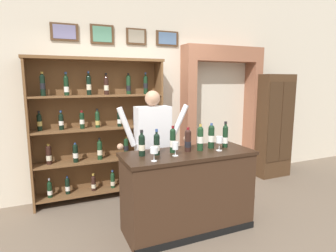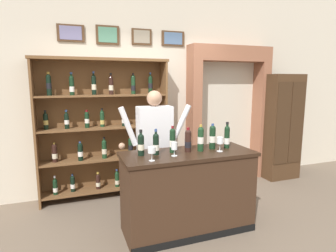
{
  "view_description": "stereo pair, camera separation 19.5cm",
  "coord_description": "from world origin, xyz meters",
  "px_view_note": "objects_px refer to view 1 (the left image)",
  "views": [
    {
      "loc": [
        -1.3,
        -2.79,
        1.78
      ],
      "look_at": [
        -0.04,
        0.12,
        1.26
      ],
      "focal_mm": 29.84,
      "sensor_mm": 36.0,
      "label": 1
    },
    {
      "loc": [
        -1.12,
        -2.86,
        1.78
      ],
      "look_at": [
        -0.04,
        0.12,
        1.26
      ],
      "focal_mm": 29.84,
      "sensor_mm": 36.0,
      "label": 2
    }
  ],
  "objects_px": {
    "wine_glass_left": "(154,151)",
    "wine_glass_spare": "(175,146)",
    "wine_glass_center": "(219,141)",
    "tasting_counter": "(188,191)",
    "shopkeeper": "(153,139)",
    "tasting_bottle_vin_santo": "(188,140)",
    "tasting_bottle_chianti": "(200,138)",
    "side_cabinet": "(271,126)",
    "tasting_bottle_brunello": "(211,136)",
    "tasting_bottle_bianco": "(173,140)",
    "wine_shelf": "(99,126)",
    "tasting_bottle_riserva": "(157,144)",
    "tasting_bottle_rosso": "(225,136)",
    "tasting_bottle_grappa": "(142,144)"
  },
  "relations": [
    {
      "from": "tasting_bottle_chianti",
      "to": "shopkeeper",
      "type": "bearing_deg",
      "value": 127.37
    },
    {
      "from": "tasting_bottle_grappa",
      "to": "wine_glass_center",
      "type": "xyz_separation_m",
      "value": [
        0.91,
        -0.14,
        -0.01
      ]
    },
    {
      "from": "wine_shelf",
      "to": "side_cabinet",
      "type": "xyz_separation_m",
      "value": [
        3.13,
        -0.2,
        -0.17
      ]
    },
    {
      "from": "tasting_counter",
      "to": "tasting_bottle_brunello",
      "type": "relative_size",
      "value": 5.02
    },
    {
      "from": "wine_shelf",
      "to": "wine_glass_left",
      "type": "height_order",
      "value": "wine_shelf"
    },
    {
      "from": "tasting_bottle_rosso",
      "to": "wine_glass_left",
      "type": "height_order",
      "value": "tasting_bottle_rosso"
    },
    {
      "from": "tasting_bottle_grappa",
      "to": "tasting_bottle_chianti",
      "type": "relative_size",
      "value": 0.92
    },
    {
      "from": "tasting_bottle_brunello",
      "to": "wine_glass_left",
      "type": "distance_m",
      "value": 0.88
    },
    {
      "from": "wine_glass_left",
      "to": "shopkeeper",
      "type": "bearing_deg",
      "value": 70.47
    },
    {
      "from": "wine_glass_center",
      "to": "wine_glass_spare",
      "type": "height_order",
      "value": "wine_glass_center"
    },
    {
      "from": "side_cabinet",
      "to": "tasting_bottle_rosso",
      "type": "relative_size",
      "value": 5.83
    },
    {
      "from": "tasting_bottle_chianti",
      "to": "tasting_bottle_brunello",
      "type": "distance_m",
      "value": 0.19
    },
    {
      "from": "tasting_bottle_riserva",
      "to": "tasting_bottle_rosso",
      "type": "height_order",
      "value": "tasting_bottle_rosso"
    },
    {
      "from": "tasting_bottle_vin_santo",
      "to": "wine_glass_spare",
      "type": "distance_m",
      "value": 0.25
    },
    {
      "from": "tasting_bottle_riserva",
      "to": "tasting_bottle_bianco",
      "type": "height_order",
      "value": "tasting_bottle_bianco"
    },
    {
      "from": "tasting_bottle_bianco",
      "to": "tasting_bottle_brunello",
      "type": "height_order",
      "value": "tasting_bottle_bianco"
    },
    {
      "from": "side_cabinet",
      "to": "shopkeeper",
      "type": "xyz_separation_m",
      "value": [
        -2.58,
        -0.62,
        0.08
      ]
    },
    {
      "from": "wine_glass_center",
      "to": "tasting_bottle_chianti",
      "type": "bearing_deg",
      "value": 154.85
    },
    {
      "from": "tasting_bottle_chianti",
      "to": "wine_glass_left",
      "type": "distance_m",
      "value": 0.69
    },
    {
      "from": "shopkeeper",
      "to": "tasting_bottle_vin_santo",
      "type": "distance_m",
      "value": 0.56
    },
    {
      "from": "wine_shelf",
      "to": "tasting_bottle_bianco",
      "type": "relative_size",
      "value": 6.72
    },
    {
      "from": "tasting_bottle_vin_santo",
      "to": "wine_glass_center",
      "type": "bearing_deg",
      "value": -18.37
    },
    {
      "from": "side_cabinet",
      "to": "tasting_bottle_riserva",
      "type": "relative_size",
      "value": 6.44
    },
    {
      "from": "shopkeeper",
      "to": "tasting_bottle_vin_santo",
      "type": "xyz_separation_m",
      "value": [
        0.25,
        -0.5,
        0.07
      ]
    },
    {
      "from": "tasting_bottle_bianco",
      "to": "wine_glass_spare",
      "type": "bearing_deg",
      "value": -103.17
    },
    {
      "from": "wine_glass_center",
      "to": "wine_glass_left",
      "type": "distance_m",
      "value": 0.86
    },
    {
      "from": "shopkeeper",
      "to": "wine_glass_left",
      "type": "height_order",
      "value": "shopkeeper"
    },
    {
      "from": "side_cabinet",
      "to": "wine_shelf",
      "type": "bearing_deg",
      "value": 176.27
    },
    {
      "from": "tasting_counter",
      "to": "wine_glass_center",
      "type": "relative_size",
      "value": 9.01
    },
    {
      "from": "tasting_bottle_bianco",
      "to": "tasting_bottle_chianti",
      "type": "relative_size",
      "value": 0.99
    },
    {
      "from": "side_cabinet",
      "to": "shopkeeper",
      "type": "distance_m",
      "value": 2.66
    },
    {
      "from": "wine_glass_left",
      "to": "wine_glass_spare",
      "type": "bearing_deg",
      "value": 19.16
    },
    {
      "from": "side_cabinet",
      "to": "tasting_bottle_grappa",
      "type": "distance_m",
      "value": 3.09
    },
    {
      "from": "wine_glass_center",
      "to": "side_cabinet",
      "type": "bearing_deg",
      "value": 32.02
    },
    {
      "from": "tasting_counter",
      "to": "tasting_bottle_brunello",
      "type": "bearing_deg",
      "value": 10.13
    },
    {
      "from": "wine_shelf",
      "to": "tasting_counter",
      "type": "relative_size",
      "value": 1.35
    },
    {
      "from": "tasting_bottle_grappa",
      "to": "wine_glass_spare",
      "type": "distance_m",
      "value": 0.37
    },
    {
      "from": "tasting_bottle_grappa",
      "to": "wine_glass_left",
      "type": "xyz_separation_m",
      "value": [
        0.05,
        -0.25,
        -0.02
      ]
    },
    {
      "from": "tasting_bottle_bianco",
      "to": "tasting_bottle_grappa",
      "type": "bearing_deg",
      "value": 179.62
    },
    {
      "from": "tasting_bottle_bianco",
      "to": "wine_glass_left",
      "type": "height_order",
      "value": "tasting_bottle_bianco"
    },
    {
      "from": "tasting_counter",
      "to": "wine_glass_spare",
      "type": "bearing_deg",
      "value": -156.72
    },
    {
      "from": "side_cabinet",
      "to": "tasting_bottle_rosso",
      "type": "xyz_separation_m",
      "value": [
        -1.81,
        -1.12,
        0.15
      ]
    },
    {
      "from": "side_cabinet",
      "to": "tasting_bottle_brunello",
      "type": "distance_m",
      "value": 2.28
    },
    {
      "from": "tasting_counter",
      "to": "tasting_bottle_chianti",
      "type": "relative_size",
      "value": 4.91
    },
    {
      "from": "side_cabinet",
      "to": "wine_glass_left",
      "type": "height_order",
      "value": "side_cabinet"
    },
    {
      "from": "tasting_counter",
      "to": "wine_glass_left",
      "type": "height_order",
      "value": "wine_glass_left"
    },
    {
      "from": "tasting_bottle_bianco",
      "to": "tasting_bottle_chianti",
      "type": "height_order",
      "value": "tasting_bottle_chianti"
    },
    {
      "from": "shopkeeper",
      "to": "wine_glass_center",
      "type": "xyz_separation_m",
      "value": [
        0.6,
        -0.62,
        0.05
      ]
    },
    {
      "from": "wine_shelf",
      "to": "tasting_counter",
      "type": "distance_m",
      "value": 1.69
    },
    {
      "from": "tasting_bottle_grappa",
      "to": "side_cabinet",
      "type": "bearing_deg",
      "value": 20.78
    }
  ]
}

